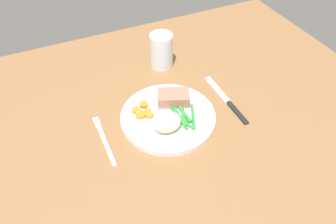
{
  "coord_description": "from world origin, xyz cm",
  "views": [
    {
      "loc": [
        -25.26,
        -53.1,
        60.13
      ],
      "look_at": [
        -2.19,
        -2.42,
        4.6
      ],
      "focal_mm": 33.42,
      "sensor_mm": 36.0,
      "label": 1
    }
  ],
  "objects": [
    {
      "name": "dinner_plate",
      "position": [
        -2.19,
        -2.42,
        2.8
      ],
      "size": [
        24.2,
        24.2,
        1.6
      ],
      "primitive_type": "cylinder",
      "color": "white",
      "rests_on": "dining_table"
    },
    {
      "name": "knife",
      "position": [
        15.24,
        -2.71,
        2.2
      ],
      "size": [
        1.7,
        20.5,
        0.64
      ],
      "rotation": [
        0.0,
        0.0,
        -0.01
      ],
      "color": "black",
      "rests_on": "dining_table"
    },
    {
      "name": "mashed_potatoes",
      "position": [
        -4.37,
        -6.78,
        5.95
      ],
      "size": [
        6.92,
        5.34,
        4.7
      ],
      "primitive_type": "ellipsoid",
      "color": "beige",
      "rests_on": "dinner_plate"
    },
    {
      "name": "green_beans",
      "position": [
        0.91,
        -4.84,
        3.98
      ],
      "size": [
        6.8,
        10.42,
        0.86
      ],
      "color": "#2D8C38",
      "rests_on": "dinner_plate"
    },
    {
      "name": "dining_table",
      "position": [
        0.0,
        0.0,
        1.0
      ],
      "size": [
        120.0,
        90.0,
        2.0
      ],
      "color": "brown",
      "rests_on": "ground"
    },
    {
      "name": "fork",
      "position": [
        -19.15,
        -2.68,
        2.2
      ],
      "size": [
        1.44,
        16.6,
        0.4
      ],
      "rotation": [
        0.0,
        0.0,
        -0.04
      ],
      "color": "silver",
      "rests_on": "dining_table"
    },
    {
      "name": "carrot_slices",
      "position": [
        -7.66,
        0.83,
        4.11
      ],
      "size": [
        4.74,
        6.1,
        1.13
      ],
      "color": "orange",
      "rests_on": "dinner_plate"
    },
    {
      "name": "water_glass",
      "position": [
        5.7,
        19.6,
        6.54
      ],
      "size": [
        6.86,
        6.86,
        10.5
      ],
      "color": "silver",
      "rests_on": "dining_table"
    },
    {
      "name": "meat_portion",
      "position": [
        1.07,
        1.39,
        5.11
      ],
      "size": [
        9.64,
        7.97,
        3.02
      ],
      "primitive_type": "cube",
      "rotation": [
        0.0,
        0.0,
        -0.38
      ],
      "color": "#A86B56",
      "rests_on": "dinner_plate"
    }
  ]
}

